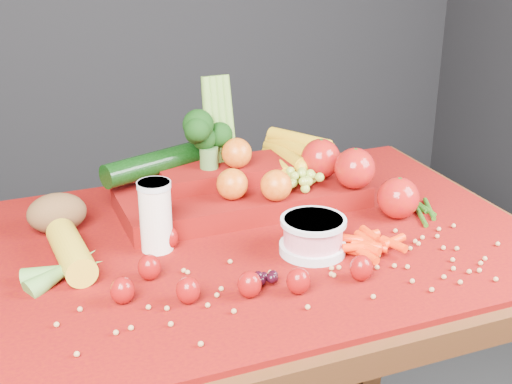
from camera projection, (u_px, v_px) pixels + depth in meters
name	position (u px, v px, depth m)	size (l,w,h in m)	color
table	(260.00, 284.00, 1.44)	(1.10, 0.80, 0.75)	#3D230D
red_cloth	(260.00, 240.00, 1.40)	(1.05, 0.75, 0.01)	#760E03
milk_glass	(156.00, 214.00, 1.32)	(0.06, 0.06, 0.14)	white
yogurt_bowl	(313.00, 234.00, 1.32)	(0.13, 0.13, 0.07)	silver
strawberry_scatter	(219.00, 272.00, 1.21)	(0.44, 0.28, 0.05)	maroon
dark_grape_cluster	(269.00, 279.00, 1.22)	(0.06, 0.05, 0.03)	black
soybean_scatter	(304.00, 283.00, 1.22)	(0.84, 0.24, 0.01)	#B5824E
corn_ear	(66.00, 265.00, 1.25)	(0.19, 0.24, 0.06)	gold
potato	(57.00, 213.00, 1.40)	(0.12, 0.08, 0.08)	brown
baby_carrot_pile	(370.00, 240.00, 1.35)	(0.17, 0.17, 0.03)	red
green_bean_pile	(420.00, 208.00, 1.51)	(0.14, 0.12, 0.01)	#245012
produce_mound	(257.00, 178.00, 1.52)	(0.61, 0.37, 0.27)	#760E03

